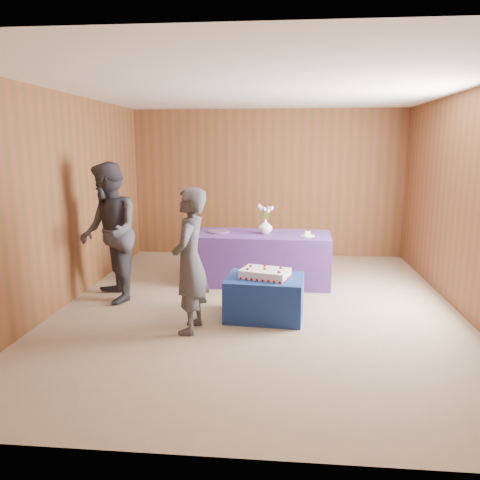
# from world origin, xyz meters

# --- Properties ---
(ground) EXTENTS (6.00, 6.00, 0.00)m
(ground) POSITION_xyz_m (0.00, 0.00, 0.00)
(ground) COLOR gray
(ground) RESTS_ON ground
(room_shell) EXTENTS (5.04, 6.04, 2.72)m
(room_shell) POSITION_xyz_m (0.00, 0.00, 1.80)
(room_shell) COLOR brown
(room_shell) RESTS_ON ground
(cake_table) EXTENTS (0.95, 0.77, 0.50)m
(cake_table) POSITION_xyz_m (0.10, -0.36, 0.25)
(cake_table) COLOR navy
(cake_table) RESTS_ON ground
(serving_table) EXTENTS (2.03, 0.96, 0.75)m
(serving_table) POSITION_xyz_m (0.00, 1.12, 0.38)
(serving_table) COLOR #493085
(serving_table) RESTS_ON ground
(sheet_cake) EXTENTS (0.66, 0.53, 0.13)m
(sheet_cake) POSITION_xyz_m (0.10, -0.37, 0.55)
(sheet_cake) COLOR white
(sheet_cake) RESTS_ON cake_table
(vase) EXTENTS (0.27, 0.27, 0.22)m
(vase) POSITION_xyz_m (0.04, 1.13, 0.86)
(vase) COLOR white
(vase) RESTS_ON serving_table
(flower_spray) EXTENTS (0.25, 0.25, 0.19)m
(flower_spray) POSITION_xyz_m (0.04, 1.13, 1.13)
(flower_spray) COLOR #34692A
(flower_spray) RESTS_ON vase
(platter) EXTENTS (0.36, 0.36, 0.02)m
(platter) POSITION_xyz_m (-0.68, 1.19, 0.76)
(platter) COLOR #67478E
(platter) RESTS_ON serving_table
(plate) EXTENTS (0.26, 0.26, 0.01)m
(plate) POSITION_xyz_m (0.66, 0.99, 0.76)
(plate) COLOR white
(plate) RESTS_ON serving_table
(cake_slice) EXTENTS (0.08, 0.07, 0.09)m
(cake_slice) POSITION_xyz_m (0.66, 0.98, 0.80)
(cake_slice) COLOR white
(cake_slice) RESTS_ON plate
(knife) EXTENTS (0.26, 0.03, 0.00)m
(knife) POSITION_xyz_m (0.66, 0.80, 0.75)
(knife) COLOR silver
(knife) RESTS_ON serving_table
(guest_left) EXTENTS (0.42, 0.61, 1.60)m
(guest_left) POSITION_xyz_m (-0.70, -0.86, 0.80)
(guest_left) COLOR #3C3D48
(guest_left) RESTS_ON ground
(guest_right) EXTENTS (1.06, 1.13, 1.84)m
(guest_right) POSITION_xyz_m (-1.96, 0.08, 0.92)
(guest_right) COLOR #32323C
(guest_right) RESTS_ON ground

